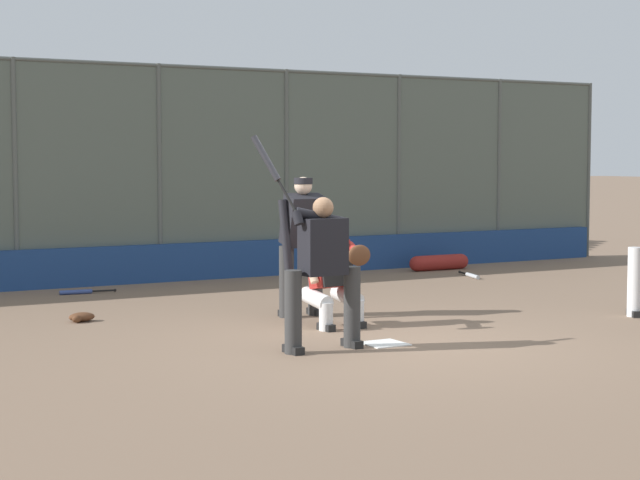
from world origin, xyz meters
The scene contains 12 objects.
ground_plane centered at (0.00, 0.00, 0.00)m, with size 160.00×160.00×0.00m, color #7A604C.
home_plate_marker centered at (0.00, 0.00, 0.01)m, with size 0.43×0.43×0.01m, color white.
backstop_fence centered at (0.00, -6.67, 1.82)m, with size 18.26×0.08×3.46m.
padding_wall centered at (0.00, -6.57, 0.30)m, with size 17.81×0.18×0.60m, color navy.
bleachers_beyond centered at (-3.16, -9.53, 0.59)m, with size 12.72×3.05×1.80m.
batter_at_plate centered at (0.75, -0.01, 0.86)m, with size 1.05×0.63×2.20m.
catcher_behind_plate centered at (-0.10, -1.27, 0.65)m, with size 0.66×0.77×1.25m.
umpire_home centered at (-0.18, -2.17, 0.94)m, with size 0.71×0.42×1.74m.
spare_bat_near_backstop centered at (1.60, -5.68, 0.03)m, with size 0.82×0.15×0.07m.
spare_bat_by_padding centered at (-4.69, -4.68, 0.03)m, with size 0.30×0.87×0.07m.
fielding_glove_on_dirt centered at (2.36, -3.09, 0.06)m, with size 0.31×0.24×0.11m.
equipment_bag_dugout_side centered at (-4.91, -5.90, 0.13)m, with size 1.21×0.27×0.27m.
Camera 1 is at (6.03, 9.46, 1.97)m, focal length 60.00 mm.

